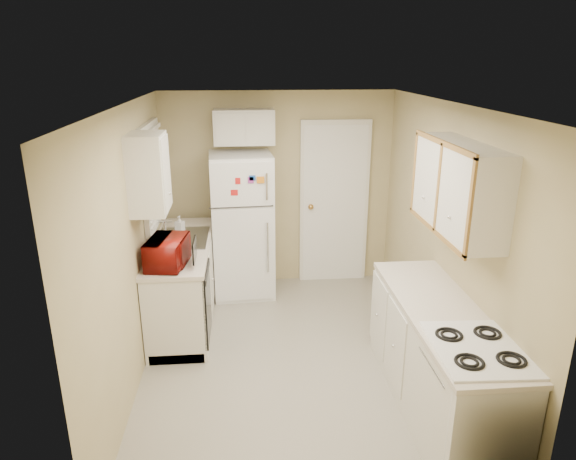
{
  "coord_description": "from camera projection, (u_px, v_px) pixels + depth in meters",
  "views": [
    {
      "loc": [
        -0.42,
        -4.26,
        2.77
      ],
      "look_at": [
        0.0,
        0.5,
        1.15
      ],
      "focal_mm": 32.0,
      "sensor_mm": 36.0,
      "label": 1
    }
  ],
  "objects": [
    {
      "name": "floor",
      "position": [
        292.0,
        359.0,
        4.95
      ],
      "size": [
        3.8,
        3.8,
        0.0
      ],
      "primitive_type": "plane",
      "color": "#B5AFA0",
      "rests_on": "ground"
    },
    {
      "name": "ceiling",
      "position": [
        293.0,
        104.0,
        4.18
      ],
      "size": [
        3.8,
        3.8,
        0.0
      ],
      "primitive_type": "plane",
      "color": "white",
      "rests_on": "floor"
    },
    {
      "name": "wall_left",
      "position": [
        132.0,
        247.0,
        4.45
      ],
      "size": [
        3.8,
        3.8,
        0.0
      ],
      "primitive_type": "plane",
      "color": "tan",
      "rests_on": "floor"
    },
    {
      "name": "wall_right",
      "position": [
        445.0,
        238.0,
        4.68
      ],
      "size": [
        3.8,
        3.8,
        0.0
      ],
      "primitive_type": "plane",
      "color": "tan",
      "rests_on": "floor"
    },
    {
      "name": "wall_back",
      "position": [
        278.0,
        190.0,
        6.35
      ],
      "size": [
        2.8,
        2.8,
        0.0
      ],
      "primitive_type": "plane",
      "color": "tan",
      "rests_on": "floor"
    },
    {
      "name": "wall_front",
      "position": [
        327.0,
        363.0,
        2.77
      ],
      "size": [
        2.8,
        2.8,
        0.0
      ],
      "primitive_type": "plane",
      "color": "tan",
      "rests_on": "floor"
    },
    {
      "name": "left_counter",
      "position": [
        184.0,
        282.0,
        5.56
      ],
      "size": [
        0.6,
        1.8,
        0.9
      ],
      "primitive_type": "cube",
      "color": "silver",
      "rests_on": "floor"
    },
    {
      "name": "dishwasher",
      "position": [
        207.0,
        303.0,
        5.0
      ],
      "size": [
        0.03,
        0.58,
        0.72
      ],
      "primitive_type": "cube",
      "color": "black",
      "rests_on": "floor"
    },
    {
      "name": "sink",
      "position": [
        183.0,
        242.0,
        5.57
      ],
      "size": [
        0.54,
        0.74,
        0.16
      ],
      "primitive_type": "cube",
      "color": "gray",
      "rests_on": "left_counter"
    },
    {
      "name": "microwave",
      "position": [
        167.0,
        251.0,
        4.79
      ],
      "size": [
        0.52,
        0.34,
        0.32
      ],
      "primitive_type": "imported",
      "rotation": [
        0.0,
        0.0,
        1.43
      ],
      "color": "maroon",
      "rests_on": "left_counter"
    },
    {
      "name": "soap_bottle",
      "position": [
        180.0,
        224.0,
        5.73
      ],
      "size": [
        0.11,
        0.11,
        0.19
      ],
      "primitive_type": "imported",
      "rotation": [
        0.0,
        0.0,
        -0.39
      ],
      "color": "beige",
      "rests_on": "left_counter"
    },
    {
      "name": "window_blinds",
      "position": [
        153.0,
        176.0,
        5.31
      ],
      "size": [
        0.1,
        0.98,
        1.08
      ],
      "primitive_type": "cube",
      "color": "silver",
      "rests_on": "wall_left"
    },
    {
      "name": "upper_cabinet_left",
      "position": [
        148.0,
        174.0,
        4.47
      ],
      "size": [
        0.3,
        0.45,
        0.7
      ],
      "primitive_type": "cube",
      "color": "silver",
      "rests_on": "wall_left"
    },
    {
      "name": "refrigerator",
      "position": [
        242.0,
        225.0,
        6.13
      ],
      "size": [
        0.75,
        0.73,
        1.72
      ],
      "primitive_type": "cube",
      "rotation": [
        0.0,
        0.0,
        0.06
      ],
      "color": "white",
      "rests_on": "floor"
    },
    {
      "name": "cabinet_over_fridge",
      "position": [
        244.0,
        127.0,
        5.92
      ],
      "size": [
        0.7,
        0.3,
        0.4
      ],
      "primitive_type": "cube",
      "color": "silver",
      "rests_on": "wall_back"
    },
    {
      "name": "interior_door",
      "position": [
        334.0,
        204.0,
        6.43
      ],
      "size": [
        0.86,
        0.06,
        2.08
      ],
      "primitive_type": "cube",
      "color": "white",
      "rests_on": "floor"
    },
    {
      "name": "right_counter",
      "position": [
        438.0,
        360.0,
        4.14
      ],
      "size": [
        0.6,
        2.0,
        0.9
      ],
      "primitive_type": "cube",
      "color": "silver",
      "rests_on": "floor"
    },
    {
      "name": "stove",
      "position": [
        471.0,
        405.0,
        3.6
      ],
      "size": [
        0.63,
        0.77,
        0.9
      ],
      "primitive_type": "cube",
      "rotation": [
        0.0,
        0.0,
        -0.05
      ],
      "color": "white",
      "rests_on": "floor"
    },
    {
      "name": "upper_cabinet_right",
      "position": [
        459.0,
        188.0,
        4.0
      ],
      "size": [
        0.3,
        1.2,
        0.7
      ],
      "primitive_type": "cube",
      "color": "silver",
      "rests_on": "wall_right"
    }
  ]
}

